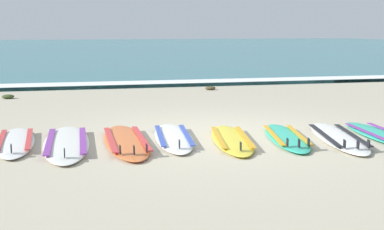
{
  "coord_description": "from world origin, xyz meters",
  "views": [
    {
      "loc": [
        -2.24,
        -7.65,
        1.65
      ],
      "look_at": [
        -0.35,
        0.51,
        0.25
      ],
      "focal_mm": 48.75,
      "sensor_mm": 36.0,
      "label": 1
    }
  ],
  "objects": [
    {
      "name": "ground_plane",
      "position": [
        0.0,
        0.0,
        0.0
      ],
      "size": [
        80.0,
        80.0,
        0.0
      ],
      "primitive_type": "plane",
      "color": "#B7AD93"
    },
    {
      "name": "seaweed_clump_near_shoreline",
      "position": [
        1.41,
        5.87,
        0.05
      ],
      "size": [
        0.29,
        0.23,
        0.1
      ],
      "primitive_type": "ellipsoid",
      "color": "#4C4228",
      "rests_on": "ground"
    },
    {
      "name": "surfboard_7",
      "position": [
        1.62,
        -0.71,
        0.04
      ],
      "size": [
        1.08,
        2.41,
        0.18
      ],
      "color": "white",
      "rests_on": "ground"
    },
    {
      "name": "seaweed_clump_mid_sand",
      "position": [
        -3.72,
        5.24,
        0.05
      ],
      "size": [
        0.29,
        0.23,
        0.1
      ],
      "primitive_type": "ellipsoid",
      "color": "#384723",
      "rests_on": "ground"
    },
    {
      "name": "surfboard_4",
      "position": [
        -0.79,
        -0.16,
        0.04
      ],
      "size": [
        0.76,
        2.23,
        0.18
      ],
      "color": "white",
      "rests_on": "ground"
    },
    {
      "name": "surfboard_2",
      "position": [
        -2.34,
        -0.19,
        0.04
      ],
      "size": [
        0.68,
        2.56,
        0.18
      ],
      "color": "silver",
      "rests_on": "ground"
    },
    {
      "name": "surfboard_6",
      "position": [
        0.86,
        -0.53,
        0.04
      ],
      "size": [
        0.92,
        2.16,
        0.18
      ],
      "color": "#2DB793",
      "rests_on": "ground"
    },
    {
      "name": "surfboard_1",
      "position": [
        -3.06,
        0.06,
        0.04
      ],
      "size": [
        0.63,
        2.17,
        0.18
      ],
      "color": "white",
      "rests_on": "ground"
    },
    {
      "name": "sea",
      "position": [
        0.0,
        36.71,
        0.05
      ],
      "size": [
        80.0,
        60.0,
        0.1
      ],
      "primitive_type": "cube",
      "color": "teal",
      "rests_on": "ground"
    },
    {
      "name": "surfboard_8",
      "position": [
        2.34,
        -0.67,
        0.04
      ],
      "size": [
        0.72,
        2.15,
        0.18
      ],
      "color": "#2DB793",
      "rests_on": "ground"
    },
    {
      "name": "wave_foam_strip",
      "position": [
        0.0,
        7.2,
        0.06
      ],
      "size": [
        80.0,
        0.99,
        0.11
      ],
      "primitive_type": "cube",
      "color": "white",
      "rests_on": "ground"
    },
    {
      "name": "surfboard_3",
      "position": [
        -1.5,
        -0.26,
        0.04
      ],
      "size": [
        0.62,
        2.47,
        0.18
      ],
      "color": "orange",
      "rests_on": "ground"
    },
    {
      "name": "surfboard_5",
      "position": [
        0.02,
        -0.49,
        0.04
      ],
      "size": [
        0.89,
        2.23,
        0.18
      ],
      "color": "yellow",
      "rests_on": "ground"
    }
  ]
}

